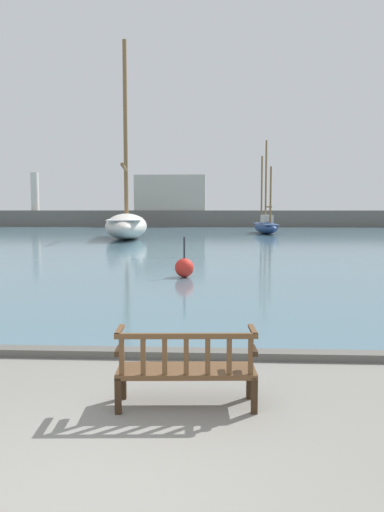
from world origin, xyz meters
TOP-DOWN VIEW (x-y plane):
  - ground_plane at (0.00, 0.00)m, footprint 160.00×160.00m
  - harbor_water at (0.00, 44.00)m, footprint 100.00×80.00m
  - quay_edge_kerb at (0.00, 3.85)m, footprint 40.00×0.30m
  - park_bench at (0.71, 1.92)m, footprint 1.63×0.61m
  - sailboat_outer_starboard at (5.37, 41.56)m, footprint 2.34×7.96m
  - sailboat_far_port at (-5.76, 33.25)m, footprint 4.35×12.18m
  - channel_buoy at (-0.02, 12.38)m, footprint 0.62×0.62m
  - far_breakwater at (-1.36, 58.94)m, footprint 55.02×2.40m

SIDE VIEW (x-z plane):
  - ground_plane at x=0.00m, z-range 0.00..0.00m
  - harbor_water at x=0.00m, z-range 0.00..0.08m
  - quay_edge_kerb at x=0.00m, z-range 0.00..0.12m
  - channel_buoy at x=-0.02m, z-range -0.26..1.06m
  - park_bench at x=0.71m, z-range 0.01..0.93m
  - sailboat_outer_starboard at x=5.37m, z-range -3.33..4.97m
  - sailboat_far_port at x=-5.76m, z-range -6.04..8.42m
  - far_breakwater at x=-1.36m, z-range -1.63..5.23m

